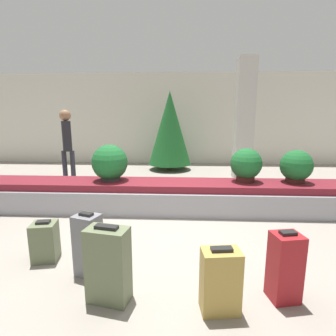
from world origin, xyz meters
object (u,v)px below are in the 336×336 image
at_px(potted_plant_2, 246,165).
at_px(suitcase_2, 108,265).
at_px(potted_plant_1, 296,167).
at_px(suitcase_3, 220,281).
at_px(suitcase_0, 285,267).
at_px(suitcase_1, 88,245).
at_px(potted_plant_0, 110,163).
at_px(decorated_tree, 170,128).
at_px(traveler_0, 67,141).
at_px(pillar, 244,120).
at_px(suitcase_4, 45,241).

bearing_deg(potted_plant_2, suitcase_2, -125.59).
xyz_separation_m(suitcase_2, potted_plant_1, (2.68, 2.52, 0.46)).
xyz_separation_m(suitcase_2, suitcase_3, (1.00, -0.09, -0.07)).
bearing_deg(suitcase_0, suitcase_1, 160.45).
distance_m(suitcase_3, potted_plant_1, 3.14).
height_order(suitcase_0, potted_plant_1, potted_plant_1).
bearing_deg(suitcase_1, suitcase_3, -1.12).
height_order(potted_plant_0, decorated_tree, decorated_tree).
xyz_separation_m(suitcase_1, suitcase_3, (1.33, -0.48, -0.05)).
distance_m(suitcase_1, potted_plant_1, 3.72).
bearing_deg(suitcase_0, traveler_0, 122.90).
bearing_deg(decorated_tree, suitcase_1, -96.00).
distance_m(suitcase_3, potted_plant_2, 2.79).
bearing_deg(decorated_tree, potted_plant_1, -56.72).
bearing_deg(suitcase_0, suitcase_2, 172.65).
relative_size(pillar, potted_plant_2, 5.31).
height_order(pillar, potted_plant_1, pillar).
bearing_deg(decorated_tree, pillar, -27.55).
bearing_deg(traveler_0, suitcase_0, -165.23).
relative_size(suitcase_4, traveler_0, 0.27).
bearing_deg(suitcase_0, potted_plant_0, 122.46).
bearing_deg(potted_plant_2, suitcase_3, -107.19).
distance_m(potted_plant_0, decorated_tree, 3.83).
distance_m(pillar, suitcase_3, 5.52).
distance_m(suitcase_0, decorated_tree, 6.30).
bearing_deg(traveler_0, suitcase_2, 178.56).
bearing_deg(potted_plant_2, suitcase_1, -135.07).
relative_size(suitcase_2, potted_plant_2, 1.23).
bearing_deg(suitcase_1, potted_plant_2, 63.69).
distance_m(pillar, traveler_0, 4.56).
distance_m(suitcase_4, potted_plant_0, 1.96).
bearing_deg(suitcase_4, potted_plant_1, 16.76).
distance_m(suitcase_0, suitcase_1, 1.97).
relative_size(suitcase_0, potted_plant_1, 1.17).
height_order(suitcase_3, potted_plant_1, potted_plant_1).
xyz_separation_m(traveler_0, decorated_tree, (2.33, 2.26, 0.20)).
relative_size(suitcase_2, suitcase_3, 1.23).
distance_m(pillar, potted_plant_2, 2.74).
bearing_deg(traveler_0, pillar, -103.79).
xyz_separation_m(potted_plant_0, potted_plant_2, (2.46, 0.04, -0.02)).
xyz_separation_m(suitcase_0, suitcase_1, (-1.94, 0.29, 0.01)).
relative_size(pillar, suitcase_4, 6.53).
bearing_deg(suitcase_0, suitcase_3, -173.96).
height_order(traveler_0, decorated_tree, decorated_tree).
distance_m(suitcase_2, traveler_0, 4.48).
height_order(potted_plant_0, potted_plant_2, potted_plant_0).
bearing_deg(suitcase_0, suitcase_4, 156.84).
xyz_separation_m(suitcase_4, decorated_tree, (1.23, 5.52, 1.09)).
bearing_deg(potted_plant_0, potted_plant_1, 0.44).
bearing_deg(potted_plant_2, suitcase_4, -145.81).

